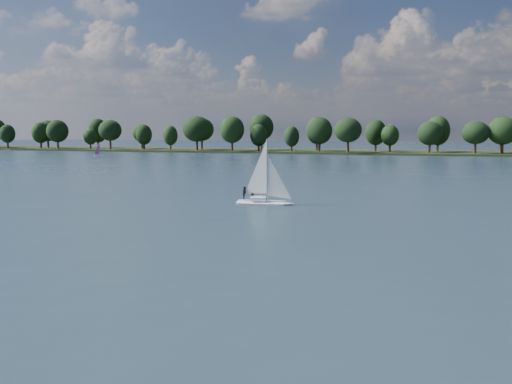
# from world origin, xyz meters

# --- Properties ---
(ground) EXTENTS (700.00, 700.00, 0.00)m
(ground) POSITION_xyz_m (0.00, 100.00, 0.00)
(ground) COLOR #233342
(ground) RESTS_ON ground
(far_shore) EXTENTS (660.00, 40.00, 1.50)m
(far_shore) POSITION_xyz_m (0.00, 212.00, 0.00)
(far_shore) COLOR black
(far_shore) RESTS_ON ground
(sailboat) EXTENTS (6.49, 2.55, 8.32)m
(sailboat) POSITION_xyz_m (-2.41, 47.11, 2.32)
(sailboat) COLOR white
(sailboat) RESTS_ON ground
(dinghy_pink) EXTENTS (3.08, 2.88, 4.85)m
(dinghy_pink) POSITION_xyz_m (-95.73, 154.34, 1.14)
(dinghy_pink) COLOR silver
(dinghy_pink) RESTS_ON ground
(pontoon) EXTENTS (4.21, 2.46, 0.50)m
(pontoon) POSITION_xyz_m (-166.81, 189.65, 0.00)
(pontoon) COLOR slate
(pontoon) RESTS_ON ground
(treeline) EXTENTS (562.73, 74.15, 17.74)m
(treeline) POSITION_xyz_m (-11.02, 208.49, 7.93)
(treeline) COLOR black
(treeline) RESTS_ON ground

